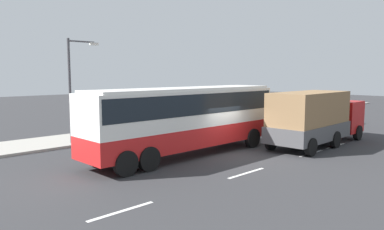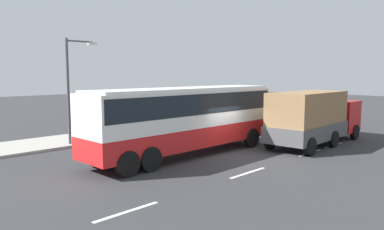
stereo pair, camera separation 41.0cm
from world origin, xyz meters
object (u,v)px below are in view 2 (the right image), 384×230
(coach_bus, at_px, (186,114))
(cargo_truck, at_px, (314,116))
(car_blue_saloon, at_px, (326,115))
(street_lamp, at_px, (72,82))
(pedestrian_near_curb, at_px, (213,108))

(coach_bus, xyz_separation_m, cargo_truck, (7.42, -3.38, -0.48))
(car_blue_saloon, relative_size, street_lamp, 0.73)
(coach_bus, bearing_deg, car_blue_saloon, -0.20)
(coach_bus, bearing_deg, cargo_truck, -24.48)
(coach_bus, height_order, car_blue_saloon, coach_bus)
(pedestrian_near_curb, distance_m, street_lamp, 14.60)
(car_blue_saloon, bearing_deg, coach_bus, -176.18)
(cargo_truck, height_order, car_blue_saloon, cargo_truck)
(cargo_truck, xyz_separation_m, pedestrian_near_curb, (4.03, 11.59, -0.53))
(car_blue_saloon, bearing_deg, street_lamp, 164.84)
(coach_bus, xyz_separation_m, street_lamp, (-2.84, 6.61, 1.56))
(pedestrian_near_curb, bearing_deg, car_blue_saloon, -119.16)
(coach_bus, relative_size, pedestrian_near_curb, 6.53)
(cargo_truck, height_order, pedestrian_near_curb, cargo_truck)
(cargo_truck, xyz_separation_m, car_blue_saloon, (8.89, 3.31, -0.91))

